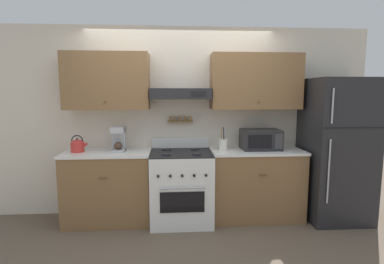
{
  "coord_description": "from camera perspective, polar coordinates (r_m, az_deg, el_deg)",
  "views": [
    {
      "loc": [
        -0.12,
        -3.5,
        1.67
      ],
      "look_at": [
        0.14,
        0.25,
        1.18
      ],
      "focal_mm": 28.0,
      "sensor_mm": 36.0,
      "label": 1
    }
  ],
  "objects": [
    {
      "name": "coffee_maker",
      "position": [
        3.95,
        -13.81,
        -1.26
      ],
      "size": [
        0.16,
        0.22,
        0.31
      ],
      "color": "#ADAFB5",
      "rests_on": "counter_left"
    },
    {
      "name": "tea_kettle",
      "position": [
        4.05,
        -20.96,
        -2.38
      ],
      "size": [
        0.22,
        0.17,
        0.22
      ],
      "color": "red",
      "rests_on": "counter_left"
    },
    {
      "name": "counter_left",
      "position": [
        4.08,
        -15.61,
        -9.98
      ],
      "size": [
        1.1,
        0.62,
        0.93
      ],
      "color": "brown",
      "rests_on": "ground_plane"
    },
    {
      "name": "stove_range",
      "position": [
        3.95,
        -2.05,
        -10.33
      ],
      "size": [
        0.78,
        0.72,
        1.06
      ],
      "color": "white",
      "rests_on": "ground_plane"
    },
    {
      "name": "ground_plane",
      "position": [
        3.88,
        -1.89,
        -18.02
      ],
      "size": [
        16.0,
        16.0,
        0.0
      ],
      "primitive_type": "plane",
      "color": "brown"
    },
    {
      "name": "refrigerator",
      "position": [
        4.37,
        25.73,
        -3.07
      ],
      "size": [
        0.78,
        0.77,
        1.85
      ],
      "color": "#232326",
      "rests_on": "ground_plane"
    },
    {
      "name": "wall_back",
      "position": [
        4.08,
        -1.92,
        4.55
      ],
      "size": [
        5.2,
        0.46,
        2.55
      ],
      "color": "beige",
      "rests_on": "ground_plane"
    },
    {
      "name": "utensil_crock",
      "position": [
        3.93,
        5.94,
        -2.3
      ],
      "size": [
        0.12,
        0.12,
        0.3
      ],
      "color": "silver",
      "rests_on": "counter_right"
    },
    {
      "name": "microwave",
      "position": [
        4.06,
        12.94,
        -1.39
      ],
      "size": [
        0.5,
        0.36,
        0.26
      ],
      "color": "#232326",
      "rests_on": "counter_right"
    },
    {
      "name": "counter_right",
      "position": [
        4.15,
        11.99,
        -9.58
      ],
      "size": [
        1.21,
        0.62,
        0.93
      ],
      "color": "brown",
      "rests_on": "ground_plane"
    }
  ]
}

